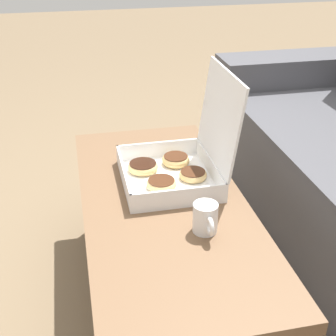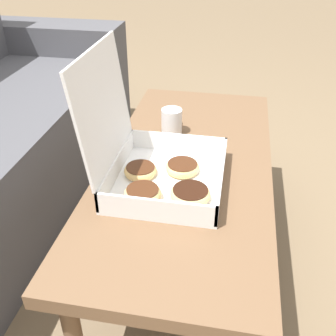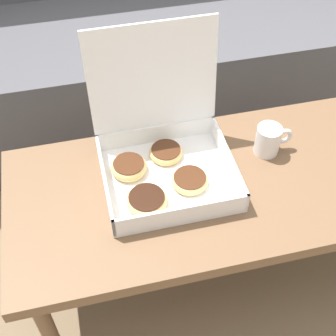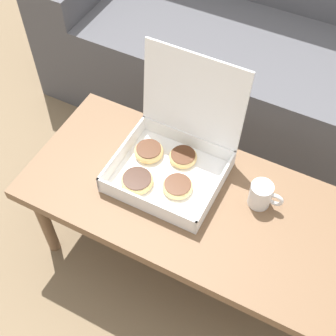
# 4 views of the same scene
# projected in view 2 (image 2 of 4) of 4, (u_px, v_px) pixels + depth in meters

# --- Properties ---
(ground_plane) EXTENTS (12.00, 12.00, 0.00)m
(ground_plane) POSITION_uv_depth(u_px,v_px,m) (146.00, 254.00, 1.48)
(ground_plane) COLOR #756047
(coffee_table) EXTENTS (1.15, 0.52, 0.43)m
(coffee_table) POSITION_uv_depth(u_px,v_px,m) (187.00, 173.00, 1.25)
(coffee_table) COLOR brown
(coffee_table) RESTS_ON ground_plane
(pastry_box) EXTENTS (0.35, 0.35, 0.38)m
(pastry_box) POSITION_uv_depth(u_px,v_px,m) (154.00, 165.00, 1.09)
(pastry_box) COLOR white
(pastry_box) RESTS_ON coffee_table
(coffee_mug) EXTENTS (0.11, 0.07, 0.09)m
(coffee_mug) POSITION_uv_depth(u_px,v_px,m) (172.00, 121.00, 1.37)
(coffee_mug) COLOR white
(coffee_mug) RESTS_ON coffee_table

